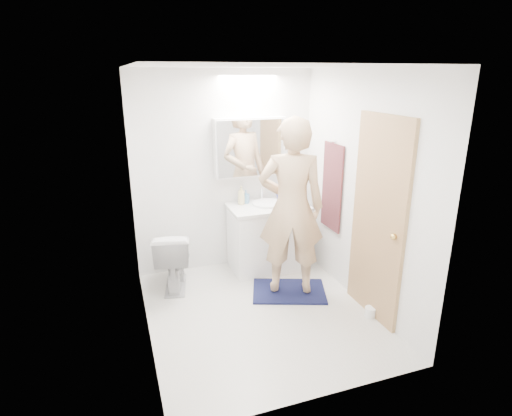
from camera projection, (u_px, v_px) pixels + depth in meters
name	position (u px, v px, depth m)	size (l,w,h in m)	color
floor	(259.00, 313.00, 4.27)	(2.50, 2.50, 0.00)	silver
ceiling	(260.00, 66.00, 3.52)	(2.50, 2.50, 0.00)	white
wall_back	(225.00, 172.00, 5.02)	(2.50, 2.50, 0.00)	white
wall_front	(323.00, 253.00, 2.77)	(2.50, 2.50, 0.00)	white
wall_left	(139.00, 214.00, 3.55)	(2.50, 2.50, 0.00)	white
wall_right	(361.00, 191.00, 4.24)	(2.50, 2.50, 0.00)	white
vanity_cabinet	(268.00, 238.00, 5.15)	(0.90, 0.55, 0.78)	white
countertop	(268.00, 207.00, 5.03)	(0.95, 0.58, 0.04)	white
sink_basin	(267.00, 203.00, 5.04)	(0.36, 0.36, 0.03)	white
faucet	(262.00, 194.00, 5.19)	(0.02, 0.02, 0.16)	white
medicine_cabinet	(250.00, 147.00, 4.95)	(0.88, 0.14, 0.70)	white
mirror_panel	(252.00, 148.00, 4.88)	(0.84, 0.01, 0.66)	silver
toilet	(173.00, 258.00, 4.69)	(0.39, 0.69, 0.70)	silver
bath_rug	(289.00, 291.00, 4.66)	(0.80, 0.55, 0.02)	#13183B
person	(291.00, 208.00, 4.36)	(0.69, 0.46, 1.90)	tan
door	(378.00, 220.00, 3.98)	(0.04, 0.80, 2.00)	tan
door_knob	(394.00, 237.00, 3.72)	(0.06, 0.06, 0.06)	gold
towel	(332.00, 187.00, 4.76)	(0.02, 0.42, 1.00)	#161034
towel_hook	(334.00, 142.00, 4.59)	(0.02, 0.02, 0.07)	silver
soap_bottle_a	(241.00, 195.00, 5.03)	(0.09, 0.09, 0.23)	beige
soap_bottle_b	(246.00, 197.00, 5.09)	(0.07, 0.07, 0.16)	#5A93C1
toothbrush_cup	(280.00, 196.00, 5.22)	(0.11, 0.11, 0.10)	#414DC4
toilet_paper_roll	(370.00, 312.00, 4.19)	(0.11, 0.11, 0.10)	white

